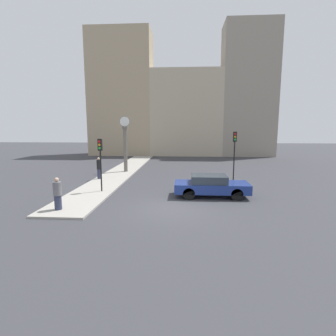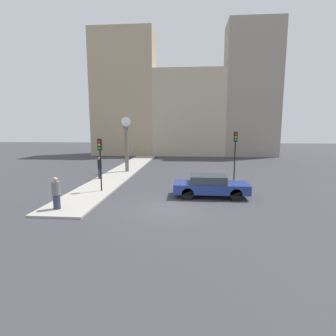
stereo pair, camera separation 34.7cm
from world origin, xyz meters
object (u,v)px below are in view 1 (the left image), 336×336
at_px(pedestrian_grey_jacket, 58,194).
at_px(sedan_car, 211,185).
at_px(street_clock, 125,145).
at_px(traffic_light_near, 100,154).
at_px(traffic_light_far, 235,146).
at_px(pedestrian_black_jacket, 99,168).

bearing_deg(pedestrian_grey_jacket, sedan_car, 23.41).
relative_size(sedan_car, street_clock, 0.88).
distance_m(traffic_light_near, street_clock, 7.81).
relative_size(traffic_light_far, street_clock, 0.76).
xyz_separation_m(street_clock, pedestrian_grey_jacket, (-0.80, -11.79, -1.70)).
xyz_separation_m(sedan_car, street_clock, (-7.19, 8.33, 1.92)).
distance_m(traffic_light_near, traffic_light_far, 10.02).
relative_size(sedan_car, pedestrian_black_jacket, 2.60).
xyz_separation_m(traffic_light_near, pedestrian_grey_jacket, (-0.97, -3.98, -1.65)).
xyz_separation_m(traffic_light_far, pedestrian_grey_jacket, (-10.18, -7.91, -1.88)).
distance_m(sedan_car, street_clock, 11.17).
bearing_deg(traffic_light_far, traffic_light_near, -156.90).
height_order(traffic_light_near, pedestrian_grey_jacket, traffic_light_near).
distance_m(pedestrian_grey_jacket, pedestrian_black_jacket, 8.11).
xyz_separation_m(traffic_light_far, street_clock, (-9.38, 3.88, -0.17)).
relative_size(sedan_car, pedestrian_grey_jacket, 2.73).
xyz_separation_m(pedestrian_grey_jacket, pedestrian_black_jacket, (-0.55, 8.09, 0.06)).
relative_size(sedan_car, traffic_light_near, 1.32).
distance_m(traffic_light_far, pedestrian_black_jacket, 10.89).
height_order(traffic_light_far, street_clock, street_clock).
relative_size(traffic_light_near, street_clock, 0.66).
bearing_deg(pedestrian_grey_jacket, street_clock, 86.11).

